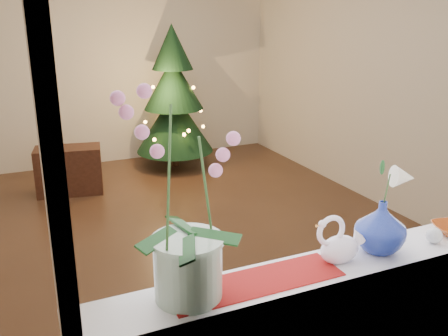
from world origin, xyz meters
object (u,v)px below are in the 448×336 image
(swan, at_px, (340,239))
(side_table, at_px, (69,170))
(orchid_pot, at_px, (186,197))
(xmas_tree, at_px, (174,97))
(paperweight, at_px, (434,235))
(blue_vase, at_px, (381,223))

(swan, xyz_separation_m, side_table, (-0.61, 3.86, -0.77))
(side_table, bearing_deg, orchid_pot, -79.94)
(xmas_tree, bearing_deg, paperweight, -93.38)
(orchid_pot, bearing_deg, side_table, 89.24)
(swan, distance_m, paperweight, 0.50)
(xmas_tree, bearing_deg, side_table, -161.48)
(blue_vase, xyz_separation_m, xmas_tree, (0.53, 4.30, -0.17))
(orchid_pot, distance_m, xmas_tree, 4.55)
(xmas_tree, bearing_deg, blue_vase, -97.06)
(xmas_tree, bearing_deg, orchid_pot, -108.20)
(side_table, bearing_deg, swan, -70.15)
(orchid_pot, height_order, side_table, orchid_pot)
(paperweight, relative_size, side_table, 0.11)
(paperweight, relative_size, xmas_tree, 0.04)
(xmas_tree, relative_size, side_table, 2.58)
(swan, height_order, blue_vase, blue_vase)
(swan, bearing_deg, blue_vase, 7.77)
(blue_vase, distance_m, side_table, 4.02)
(swan, bearing_deg, side_table, 104.54)
(blue_vase, bearing_deg, xmas_tree, 82.94)
(paperweight, height_order, side_table, paperweight)
(orchid_pot, xyz_separation_m, paperweight, (1.16, -0.04, -0.35))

